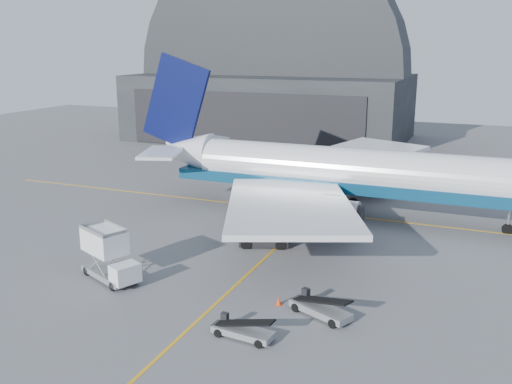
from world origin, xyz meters
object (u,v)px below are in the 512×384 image
at_px(catering_truck, 109,255).
at_px(airliner, 342,172).
at_px(pushback_tug, 266,237).
at_px(belt_loader_a, 242,330).
at_px(belt_loader_b, 320,308).

bearing_deg(catering_truck, airliner, 86.69).
bearing_deg(pushback_tug, airliner, 52.48).
height_order(airliner, belt_loader_a, airliner).
relative_size(pushback_tug, belt_loader_a, 1.17).
xyz_separation_m(catering_truck, pushback_tug, (8.31, 11.79, -1.19)).
distance_m(airliner, belt_loader_b, 24.01).
relative_size(airliner, pushback_tug, 9.71).
bearing_deg(catering_truck, belt_loader_b, 25.13).
xyz_separation_m(catering_truck, belt_loader_a, (13.08, -4.42, -1.47)).
bearing_deg(belt_loader_a, belt_loader_b, 57.34).
xyz_separation_m(catering_truck, belt_loader_b, (16.71, 0.21, -1.41)).
distance_m(catering_truck, belt_loader_b, 16.77).
distance_m(belt_loader_a, belt_loader_b, 5.89).
height_order(airliner, catering_truck, airliner).
distance_m(airliner, pushback_tug, 12.93).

